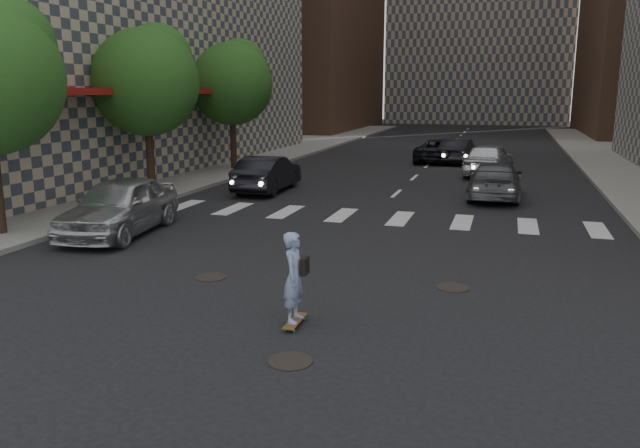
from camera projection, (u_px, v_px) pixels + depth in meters
The scene contains 14 objects.
ground at pixel (275, 303), 12.39m from camera, with size 160.00×160.00×0.00m, color black.
sidewalk_left at pixel (160, 164), 35.18m from camera, with size 13.00×80.00×0.15m, color gray.
tree_b at pixel (149, 77), 24.50m from camera, with size 4.20×4.20×6.60m.
tree_c at pixel (233, 80), 31.99m from camera, with size 4.20×4.20×6.60m.
manhole_a at pixel (290, 361), 9.71m from camera, with size 0.70×0.70×0.02m, color black.
manhole_b at pixel (211, 277), 14.07m from camera, with size 0.70×0.70×0.02m, color black.
manhole_c at pixel (453, 287), 13.33m from camera, with size 0.70×0.70×0.02m, color black.
skateboarder at pixel (295, 277), 11.03m from camera, with size 0.42×0.87×1.72m.
silver_sedan at pixel (119, 206), 18.16m from camera, with size 1.98×4.93×1.68m, color #B8BBBF.
traffic_car_a at pixel (267, 174), 25.88m from camera, with size 1.58×4.53×1.49m, color black.
traffic_car_b at pixel (495, 180), 24.26m from camera, with size 1.99×4.90×1.42m, color #4F5056.
traffic_car_c at pixel (439, 151), 36.48m from camera, with size 2.22×4.82×1.34m, color black.
traffic_car_d at pixel (489, 159), 30.65m from camera, with size 1.94×4.83×1.65m, color silver.
traffic_car_e at pixel (458, 151), 35.95m from camera, with size 1.50×4.30×1.42m, color black.
Camera 1 is at (4.24, -11.03, 4.14)m, focal length 35.00 mm.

